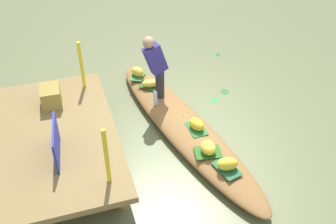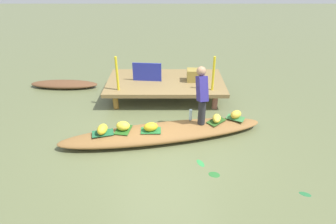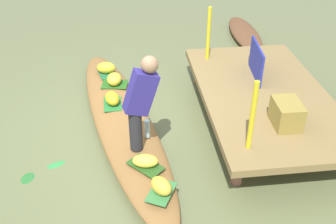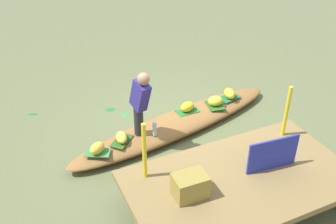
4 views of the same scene
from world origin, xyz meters
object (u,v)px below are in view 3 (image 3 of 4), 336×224
at_px(moored_boat, 245,34).
at_px(produce_crate, 287,114).
at_px(banana_bunch_3, 112,98).
at_px(banana_bunch_1, 161,186).
at_px(banana_bunch_0, 106,68).
at_px(banana_bunch_2, 114,79).
at_px(vendor_boat, 122,121).
at_px(banana_bunch_4, 145,161).
at_px(vendor_person, 141,100).
at_px(water_bottle, 147,129).
at_px(market_banner, 256,61).

height_order(moored_boat, produce_crate, produce_crate).
bearing_deg(banana_bunch_3, banana_bunch_1, 15.52).
height_order(banana_bunch_0, banana_bunch_3, banana_bunch_0).
relative_size(moored_boat, banana_bunch_1, 7.25).
bearing_deg(produce_crate, banana_bunch_2, -127.97).
height_order(vendor_boat, moored_boat, vendor_boat).
bearing_deg(banana_bunch_2, moored_boat, 128.06).
xyz_separation_m(banana_bunch_2, produce_crate, (1.68, 2.15, 0.28)).
height_order(banana_bunch_3, banana_bunch_4, banana_bunch_3).
relative_size(banana_bunch_1, vendor_person, 0.22).
height_order(banana_bunch_0, water_bottle, water_bottle).
xyz_separation_m(moored_boat, produce_crate, (3.87, -0.64, 0.54)).
bearing_deg(produce_crate, market_banner, 179.69).
relative_size(banana_bunch_1, market_banner, 0.36).
bearing_deg(produce_crate, moored_boat, 170.60).
height_order(banana_bunch_0, vendor_person, vendor_person).
bearing_deg(water_bottle, produce_crate, 82.26).
xyz_separation_m(banana_bunch_1, produce_crate, (-0.79, 1.66, 0.28)).
xyz_separation_m(banana_bunch_1, market_banner, (-2.10, 1.67, 0.37)).
relative_size(vendor_boat, banana_bunch_1, 15.91).
bearing_deg(produce_crate, water_bottle, -97.74).
height_order(market_banner, produce_crate, market_banner).
relative_size(moored_boat, banana_bunch_2, 7.03).
relative_size(market_banner, produce_crate, 1.78).
bearing_deg(banana_bunch_1, market_banner, 141.48).
xyz_separation_m(banana_bunch_2, banana_bunch_4, (2.02, 0.35, -0.02)).
bearing_deg(banana_bunch_1, banana_bunch_3, -164.48).
xyz_separation_m(vendor_boat, banana_bunch_1, (1.62, 0.40, 0.22)).
xyz_separation_m(banana_bunch_3, banana_bunch_4, (1.43, 0.38, -0.02)).
relative_size(vendor_boat, banana_bunch_4, 14.41).
xyz_separation_m(banana_bunch_3, vendor_person, (1.07, 0.37, 0.60)).
height_order(vendor_boat, water_bottle, water_bottle).
distance_m(banana_bunch_0, banana_bunch_1, 2.95).
bearing_deg(banana_bunch_3, produce_crate, 63.36).
bearing_deg(water_bottle, moored_boat, 146.81).
xyz_separation_m(vendor_boat, produce_crate, (0.83, 2.06, 0.51)).
bearing_deg(banana_bunch_2, produce_crate, 52.03).
xyz_separation_m(banana_bunch_2, banana_bunch_3, (0.58, -0.03, -0.00)).
xyz_separation_m(banana_bunch_4, market_banner, (-1.64, 1.81, 0.39)).
relative_size(banana_bunch_1, banana_bunch_2, 0.97).
height_order(banana_bunch_1, banana_bunch_4, banana_bunch_1).
distance_m(vendor_boat, market_banner, 2.20).
height_order(moored_boat, market_banner, market_banner).
relative_size(banana_bunch_4, water_bottle, 1.19).
xyz_separation_m(banana_bunch_0, banana_bunch_1, (2.88, 0.62, -0.00)).
bearing_deg(market_banner, banana_bunch_2, -94.45).
height_order(banana_bunch_3, vendor_person, vendor_person).
height_order(banana_bunch_1, water_bottle, water_bottle).
xyz_separation_m(vendor_boat, banana_bunch_0, (-1.26, -0.23, 0.23)).
relative_size(moored_boat, banana_bunch_0, 6.50).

